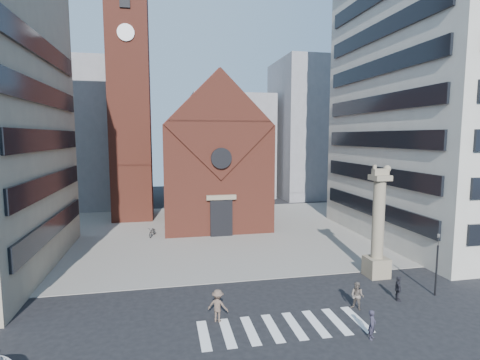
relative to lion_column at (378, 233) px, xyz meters
name	(u,v)px	position (x,y,z in m)	size (l,w,h in m)	color
ground	(261,305)	(-10.01, -3.00, -3.46)	(120.00, 120.00, 0.00)	black
piazza	(219,231)	(-10.01, 16.00, -3.43)	(46.00, 30.00, 0.05)	gray
zebra_crossing	(284,327)	(-9.46, -6.00, -3.45)	(10.20, 3.20, 0.01)	white
church	(211,158)	(-10.01, 22.04, 4.53)	(12.00, 16.65, 18.00)	brown
campanile	(130,97)	(-20.01, 25.00, 12.28)	(5.50, 5.50, 31.20)	brown
building_right	(457,86)	(13.99, 9.00, 12.54)	(18.00, 22.00, 32.00)	#BCB8AA
bg_block_left	(71,135)	(-30.01, 37.00, 7.54)	(16.00, 14.00, 22.00)	gray
bg_block_mid	(230,146)	(-4.01, 42.00, 5.54)	(14.00, 12.00, 18.00)	gray
bg_block_right	(320,130)	(11.99, 39.00, 8.54)	(16.00, 14.00, 24.00)	gray
lion_column	(378,233)	(0.00, 0.00, 0.00)	(1.63, 1.60, 8.68)	gray
traffic_light	(437,263)	(1.99, -4.00, -1.17)	(0.13, 0.16, 4.30)	black
pedestrian_0	(372,325)	(-5.22, -8.13, -2.67)	(0.58, 0.38, 1.58)	#292736
pedestrian_1	(357,296)	(-4.29, -4.86, -2.57)	(0.86, 0.67, 1.76)	#5D524A
pedestrian_2	(398,289)	(-1.01, -4.23, -2.63)	(0.97, 0.40, 1.65)	black
pedestrian_3	(218,306)	(-13.03, -4.60, -2.50)	(1.24, 0.71, 1.92)	brown
scooter_0	(152,232)	(-17.33, 15.20, -2.89)	(0.68, 1.95, 1.03)	black
scooter_1	(167,230)	(-15.75, 15.20, -2.84)	(0.54, 1.90, 1.14)	black
scooter_2	(182,230)	(-14.17, 15.20, -2.89)	(0.68, 1.95, 1.03)	black
scooter_3	(196,229)	(-12.60, 15.20, -2.84)	(0.54, 1.90, 1.14)	black
scooter_4	(211,229)	(-11.02, 15.20, -2.89)	(0.68, 1.95, 1.03)	black
scooter_5	(225,228)	(-9.44, 15.20, -2.84)	(0.54, 1.90, 1.14)	black
scooter_6	(238,227)	(-7.86, 15.20, -2.89)	(0.68, 1.95, 1.03)	black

